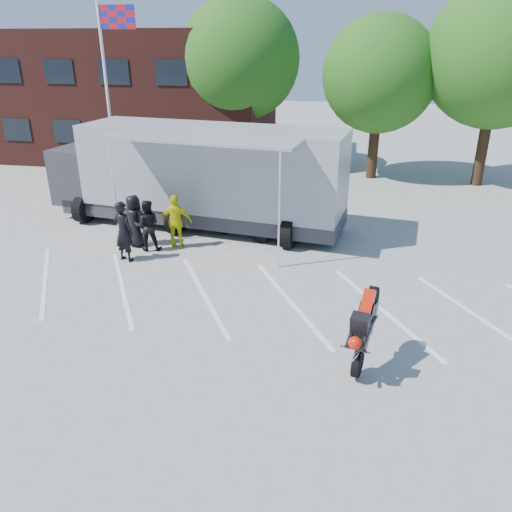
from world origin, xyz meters
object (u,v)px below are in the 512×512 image
(tree_left, at_px, (240,59))
(tree_right, at_px, (499,54))
(spectator_leather_a, at_px, (134,221))
(tree_mid, at_px, (380,75))
(flagpole, at_px, (111,76))
(spectator_leather_b, at_px, (123,231))
(transporter_truck, at_px, (202,225))
(spectator_leather_c, at_px, (147,225))
(stunt_bike_rider, at_px, (364,361))
(spectator_hivis, at_px, (176,222))
(parked_motorcycle, at_px, (242,238))

(tree_left, xyz_separation_m, tree_right, (12.00, -1.50, 0.31))
(spectator_leather_a, bearing_deg, tree_mid, -102.42)
(flagpole, xyz_separation_m, spectator_leather_a, (3.20, -5.97, -4.17))
(flagpole, relative_size, tree_mid, 1.04)
(spectator_leather_a, distance_m, spectator_leather_b, 1.25)
(transporter_truck, bearing_deg, spectator_leather_c, -103.34)
(stunt_bike_rider, distance_m, spectator_hivis, 8.28)
(stunt_bike_rider, relative_size, spectator_leather_c, 1.12)
(tree_left, height_order, spectator_hivis, tree_left)
(tree_mid, bearing_deg, spectator_leather_c, -123.59)
(parked_motorcycle, relative_size, spectator_leather_a, 1.25)
(flagpole, xyz_separation_m, tree_left, (4.24, 6.00, 0.51))
(spectator_hivis, bearing_deg, tree_left, -95.62)
(tree_mid, distance_m, parked_motorcycle, 11.80)
(stunt_bike_rider, height_order, spectator_leather_c, spectator_leather_c)
(tree_mid, xyz_separation_m, tree_right, (5.00, -0.50, 0.93))
(transporter_truck, distance_m, parked_motorcycle, 2.07)
(flagpole, bearing_deg, spectator_leather_b, -64.90)
(transporter_truck, bearing_deg, flagpole, 151.23)
(flagpole, distance_m, parked_motorcycle, 9.52)
(flagpole, relative_size, stunt_bike_rider, 4.15)
(stunt_bike_rider, bearing_deg, transporter_truck, 141.68)
(tree_right, height_order, spectator_leather_a, tree_right)
(transporter_truck, distance_m, spectator_leather_a, 3.01)
(spectator_leather_b, bearing_deg, spectator_leather_c, -92.81)
(spectator_leather_a, xyz_separation_m, spectator_hivis, (1.43, 0.09, 0.03))
(transporter_truck, height_order, spectator_leather_c, transporter_truck)
(tree_right, height_order, stunt_bike_rider, tree_right)
(spectator_leather_b, bearing_deg, spectator_leather_a, -62.21)
(spectator_hivis, bearing_deg, spectator_leather_c, 16.40)
(tree_left, bearing_deg, stunt_bike_rider, -69.50)
(parked_motorcycle, xyz_separation_m, spectator_leather_a, (-3.40, -1.32, 0.88))
(transporter_truck, relative_size, spectator_leather_a, 6.54)
(tree_left, relative_size, spectator_hivis, 4.74)
(parked_motorcycle, height_order, spectator_leather_b, spectator_leather_b)
(tree_right, relative_size, spectator_leather_c, 5.33)
(tree_mid, relative_size, spectator_hivis, 4.21)
(flagpole, height_order, spectator_leather_b, flagpole)
(spectator_leather_a, bearing_deg, spectator_leather_b, 122.18)
(tree_left, xyz_separation_m, spectator_leather_b, (-0.87, -13.21, -4.60))
(transporter_truck, relative_size, spectator_leather_c, 6.74)
(spectator_leather_c, bearing_deg, tree_mid, -140.82)
(flagpole, relative_size, spectator_leather_b, 4.12)
(tree_right, height_order, transporter_truck, tree_right)
(spectator_leather_a, bearing_deg, tree_left, -71.16)
(flagpole, distance_m, tree_mid, 12.31)
(flagpole, xyz_separation_m, spectator_leather_b, (3.38, -7.21, -4.08))
(transporter_truck, distance_m, spectator_leather_c, 2.99)
(flagpole, height_order, tree_mid, flagpole)
(transporter_truck, xyz_separation_m, stunt_bike_rider, (5.94, -7.80, 0.00))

